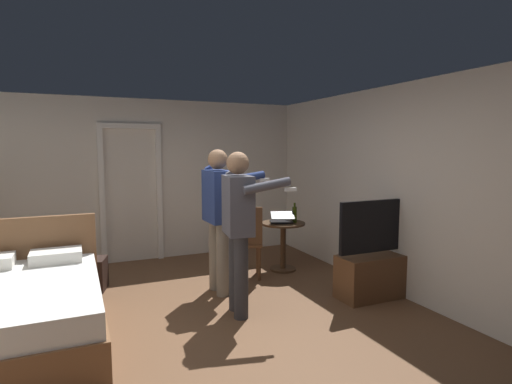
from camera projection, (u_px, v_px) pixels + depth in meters
The scene contains 14 objects.
ground_plane at pixel (201, 331), 3.95m from camera, with size 6.23×6.23×0.00m, color brown.
wall_back at pixel (148, 180), 6.44m from camera, with size 5.14×0.12×2.51m, color silver.
wall_right at pixel (405, 191), 4.83m from camera, with size 0.12×5.91×2.51m, color silver.
doorway_frame at pixel (131, 183), 6.27m from camera, with size 0.93×0.08×2.13m.
bed at pixel (16, 311), 3.67m from camera, with size 1.45×1.97×1.02m.
tv_flatscreen at pixel (375, 268), 4.83m from camera, with size 1.04×0.40×1.16m.
side_table at pixel (283, 238), 5.88m from camera, with size 0.62×0.62×0.70m.
laptop at pixel (282, 219), 5.79m from camera, with size 0.41×0.42×0.17m.
bottle_on_table at pixel (295, 214), 5.83m from camera, with size 0.06×0.06×0.28m.
wooden_chair at pixel (246, 239), 5.49m from camera, with size 0.54×0.54×0.99m.
person_blue_shirt at pixel (239, 221), 4.27m from camera, with size 0.66×0.64×1.73m.
person_striped_shirt at pixel (219, 210), 4.92m from camera, with size 0.69×0.60×1.75m.
suitcase_dark at pixel (59, 279), 4.81m from camera, with size 0.46×0.37×0.46m, color #1E2D38.
suitcase_small at pixel (79, 275), 5.06m from camera, with size 0.63×0.35×0.40m, color black.
Camera 1 is at (-1.05, -3.67, 1.77)m, focal length 28.70 mm.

